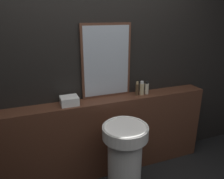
% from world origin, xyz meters
% --- Properties ---
extents(wall_back, '(8.00, 0.06, 2.50)m').
position_xyz_m(wall_back, '(0.00, 1.44, 1.25)').
color(wall_back, black).
rests_on(wall_back, ground_plane).
extents(vanity_counter, '(2.59, 0.23, 0.94)m').
position_xyz_m(vanity_counter, '(0.00, 1.29, 0.47)').
color(vanity_counter, '#512D1E').
rests_on(vanity_counter, ground_plane).
extents(pedestal_sink, '(0.44, 0.44, 0.85)m').
position_xyz_m(pedestal_sink, '(0.07, 0.82, 0.47)').
color(pedestal_sink, white).
rests_on(pedestal_sink, ground_plane).
extents(mirror, '(0.56, 0.03, 0.81)m').
position_xyz_m(mirror, '(0.09, 1.39, 1.34)').
color(mirror, '#563323').
rests_on(mirror, vanity_counter).
extents(towel_stack, '(0.18, 0.16, 0.09)m').
position_xyz_m(towel_stack, '(-0.36, 1.29, 0.98)').
color(towel_stack, white).
rests_on(towel_stack, vanity_counter).
extents(shampoo_bottle, '(0.04, 0.04, 0.16)m').
position_xyz_m(shampoo_bottle, '(0.43, 1.29, 1.01)').
color(shampoo_bottle, '#4C3823').
rests_on(shampoo_bottle, vanity_counter).
extents(conditioner_bottle, '(0.05, 0.05, 0.16)m').
position_xyz_m(conditioner_bottle, '(0.49, 1.29, 1.01)').
color(conditioner_bottle, '#C6B284').
rests_on(conditioner_bottle, vanity_counter).
extents(lotion_bottle, '(0.04, 0.04, 0.16)m').
position_xyz_m(lotion_bottle, '(0.56, 1.29, 1.01)').
color(lotion_bottle, beige).
rests_on(lotion_bottle, vanity_counter).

